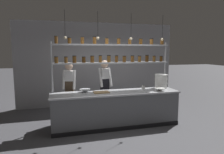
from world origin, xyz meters
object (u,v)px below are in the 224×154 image
spice_shelf_unit (113,55)px  cutting_board (101,92)px  container_stack (161,81)px  serving_cup_front (143,88)px  prep_bowl_near_left (85,91)px  prep_bowl_center_front (160,89)px  chef_left (69,88)px  chef_center (105,85)px

spice_shelf_unit → cutting_board: bearing=-140.8°
container_stack → serving_cup_front: container_stack is taller
prep_bowl_near_left → prep_bowl_center_front: bearing=-10.7°
chef_left → chef_center: chef_center is taller
prep_bowl_center_front → serving_cup_front: 0.46m
cutting_board → prep_bowl_near_left: bearing=155.3°
spice_shelf_unit → chef_center: (-0.14, 0.35, -0.87)m
spice_shelf_unit → prep_bowl_near_left: 1.21m
container_stack → cutting_board: bearing=-173.7°
prep_bowl_near_left → prep_bowl_center_front: 2.00m
chef_left → cutting_board: bearing=-29.0°
serving_cup_front → container_stack: bearing=8.0°
spice_shelf_unit → serving_cup_front: bearing=-13.6°
serving_cup_front → chef_center: bearing=150.6°
cutting_board → serving_cup_front: (1.22, 0.12, 0.04)m
container_stack → prep_bowl_near_left: 2.22m
container_stack → prep_bowl_center_front: 0.49m
chef_left → chef_center: 1.01m
chef_left → serving_cup_front: bearing=-3.3°
container_stack → prep_bowl_center_front: size_ratio=1.34×
serving_cup_front → spice_shelf_unit: bearing=166.4°
prep_bowl_center_front → cutting_board: bearing=173.2°
chef_left → prep_bowl_near_left: (0.37, -0.49, -0.01)m
chef_center → serving_cup_front: 1.12m
chef_center → prep_bowl_near_left: size_ratio=6.00×
cutting_board → chef_center: bearing=69.8°
spice_shelf_unit → prep_bowl_center_front: size_ratio=11.02×
cutting_board → serving_cup_front: bearing=5.4°
container_stack → prep_bowl_near_left: container_stack is taller
spice_shelf_unit → chef_left: spice_shelf_unit is taller
container_stack → chef_center: bearing=163.4°
chef_center → container_stack: bearing=-25.0°
spice_shelf_unit → container_stack: size_ratio=8.25×
spice_shelf_unit → chef_center: bearing=112.5°
spice_shelf_unit → prep_bowl_near_left: (-0.79, -0.14, -0.91)m
cutting_board → serving_cup_front: size_ratio=3.87×
chef_center → container_stack: size_ratio=4.36×
container_stack → cutting_board: size_ratio=0.99×
cutting_board → serving_cup_front: serving_cup_front is taller
spice_shelf_unit → prep_bowl_center_front: spice_shelf_unit is taller
chef_left → chef_center: (1.01, -0.01, 0.03)m
spice_shelf_unit → container_stack: 1.62m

